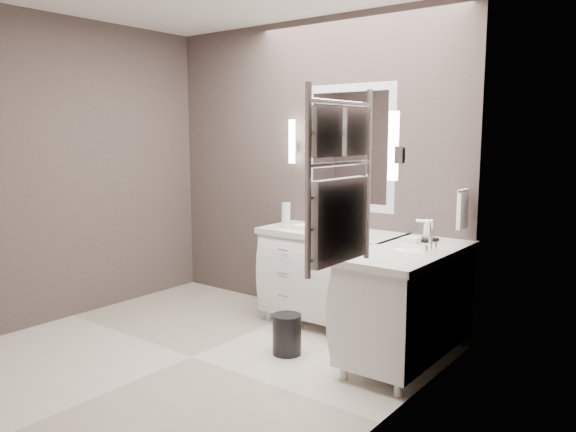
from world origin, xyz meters
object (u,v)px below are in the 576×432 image
Objects in this scene: towel_ladder at (339,190)px; vanity_back at (331,272)px; waste_bin at (287,334)px; vanity_right at (408,298)px.

vanity_back is at bearing 124.10° from towel_ladder.
vanity_right is at bearing 27.33° from waste_bin.
vanity_back is 2.16m from towel_ladder.
vanity_right is 1.38× the size of towel_ladder.
waste_bin is (0.08, -0.73, -0.33)m from vanity_back.
towel_ladder is 2.91× the size of waste_bin.
vanity_back is 1.00× the size of vanity_right.
waste_bin is (-0.79, -0.41, -0.33)m from vanity_right.
vanity_back is 0.93m from vanity_right.
towel_ladder is (1.10, -1.63, 0.91)m from vanity_back.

